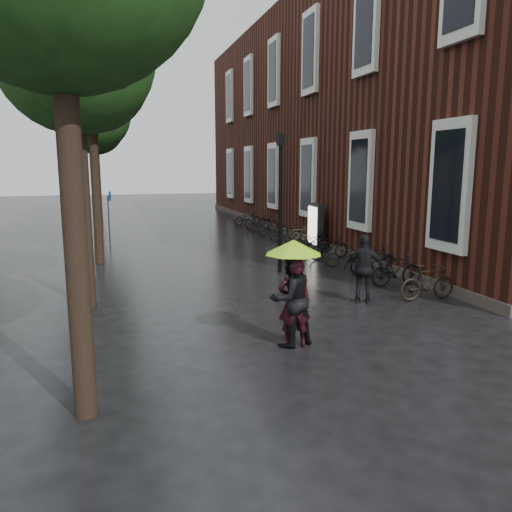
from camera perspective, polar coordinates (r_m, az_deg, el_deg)
name	(u,v)px	position (r m, az deg, el deg)	size (l,w,h in m)	color
ground	(369,408)	(7.90, 12.78, -16.61)	(120.00, 120.00, 0.00)	black
brick_building	(366,121)	(29.26, 12.44, 14.81)	(10.20, 33.20, 12.00)	#38160F
street_trees	(89,96)	(22.18, -18.50, 16.98)	(4.33, 34.03, 8.91)	black
person_burgundy	(294,303)	(9.86, 4.42, -5.34)	(0.65, 0.43, 1.79)	black
person_black	(291,298)	(9.88, 3.98, -4.86)	(0.94, 0.73, 1.93)	black
lime_umbrella	(293,247)	(9.63, 4.30, 1.02)	(1.13, 1.13, 1.66)	black
pedestrian_walking	(364,269)	(13.25, 12.29, -1.46)	(1.06, 0.44, 1.81)	black
parked_bicycles	(303,238)	(21.87, 5.34, 2.09)	(1.98, 18.48, 1.01)	black
ad_lightbox	(315,226)	(21.78, 6.79, 3.42)	(0.30, 1.29, 1.95)	black
lamp_post	(280,190)	(16.57, 2.81, 7.59)	(0.24, 0.24, 4.57)	black
cycle_sign	(109,210)	(23.28, -16.42, 5.11)	(0.13, 0.45, 2.46)	#262628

